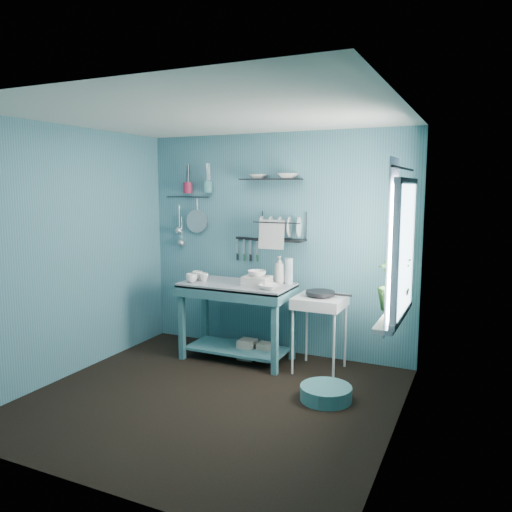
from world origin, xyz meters
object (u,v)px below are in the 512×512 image
at_px(frying_pan, 320,293).
at_px(work_counter, 237,321).
at_px(water_bottle, 289,271).
at_px(storage_tin_large, 247,349).
at_px(soap_bottle, 280,270).
at_px(utensil_cup_teal, 207,187).
at_px(dish_rack, 280,226).
at_px(colander, 197,221).
at_px(potted_plant, 394,283).
at_px(wash_tub, 257,281).
at_px(floor_basin, 326,393).
at_px(mug_right, 197,275).
at_px(hotplate_stand, 319,334).
at_px(storage_tin_small, 265,352).
at_px(utensil_cup_magenta, 188,188).
at_px(mug_left, 191,278).
at_px(mug_mid, 204,277).

bearing_deg(frying_pan, work_counter, -176.78).
bearing_deg(water_bottle, storage_tin_large, -157.96).
bearing_deg(soap_bottle, utensil_cup_teal, 169.28).
xyz_separation_m(water_bottle, dish_rack, (-0.15, 0.12, 0.47)).
bearing_deg(colander, frying_pan, -12.30).
distance_m(water_bottle, potted_plant, 1.36).
relative_size(wash_tub, soap_bottle, 0.94).
distance_m(potted_plant, floor_basin, 1.16).
height_order(mug_right, storage_tin_large, mug_right).
bearing_deg(floor_basin, hotplate_stand, 112.50).
xyz_separation_m(mug_right, storage_tin_small, (0.80, 0.08, -0.81)).
distance_m(colander, potted_plant, 2.65).
height_order(wash_tub, colander, colander).
bearing_deg(soap_bottle, mug_right, -167.74).
relative_size(work_counter, colander, 4.33).
relative_size(water_bottle, floor_basin, 0.60).
bearing_deg(frying_pan, hotplate_stand, 0.00).
bearing_deg(utensil_cup_teal, utensil_cup_magenta, 180.00).
height_order(utensil_cup_teal, colander, utensil_cup_teal).
xyz_separation_m(work_counter, frying_pan, (0.93, 0.05, 0.40)).
height_order(mug_left, soap_bottle, soap_bottle).
bearing_deg(storage_tin_small, colander, 162.15).
height_order(storage_tin_large, floor_basin, storage_tin_large).
bearing_deg(mug_left, floor_basin, -15.49).
xyz_separation_m(mug_left, utensil_cup_magenta, (-0.38, 0.55, 0.98)).
height_order(wash_tub, hotplate_stand, wash_tub).
relative_size(utensil_cup_teal, storage_tin_small, 0.65).
distance_m(utensil_cup_magenta, floor_basin, 2.94).
distance_m(utensil_cup_teal, storage_tin_small, 2.03).
bearing_deg(work_counter, wash_tub, -10.64).
xyz_separation_m(mug_left, wash_tub, (0.73, 0.14, 0.00)).
bearing_deg(soap_bottle, storage_tin_small, -135.00).
bearing_deg(floor_basin, mug_mid, 160.33).
distance_m(hotplate_stand, utensil_cup_magenta, 2.35).
xyz_separation_m(mug_right, soap_bottle, (0.92, 0.20, 0.10)).
bearing_deg(colander, dish_rack, -4.08).
bearing_deg(utensil_cup_teal, hotplate_stand, -12.57).
bearing_deg(wash_tub, floor_basin, -32.33).
height_order(soap_bottle, hotplate_stand, soap_bottle).
bearing_deg(mug_left, storage_tin_small, 17.10).
bearing_deg(dish_rack, utensil_cup_magenta, 172.27).
xyz_separation_m(frying_pan, utensil_cup_teal, (-1.51, 0.34, 1.07)).
relative_size(hotplate_stand, floor_basin, 1.69).
distance_m(work_counter, wash_tub, 0.54).
distance_m(utensil_cup_teal, floor_basin, 2.76).
bearing_deg(colander, utensil_cup_magenta, -163.49).
xyz_separation_m(wash_tub, soap_bottle, (0.17, 0.22, 0.10)).
bearing_deg(water_bottle, potted_plant, -26.92).
bearing_deg(storage_tin_small, utensil_cup_magenta, 165.00).
distance_m(utensil_cup_magenta, utensil_cup_teal, 0.27).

